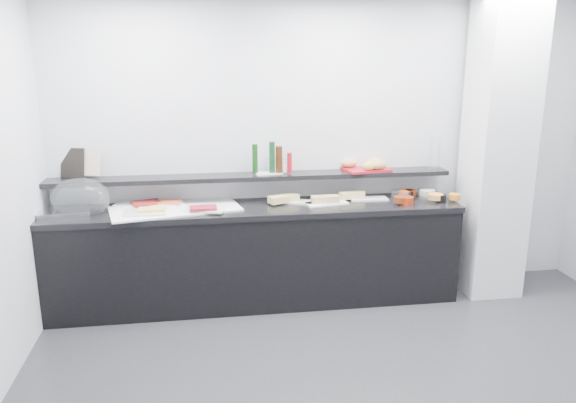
{
  "coord_description": "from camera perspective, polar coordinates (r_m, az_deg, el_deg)",
  "views": [
    {
      "loc": [
        -1.12,
        -3.04,
        2.2
      ],
      "look_at": [
        -0.45,
        1.45,
        1.0
      ],
      "focal_mm": 35.0,
      "sensor_mm": 36.0,
      "label": 1
    }
  ],
  "objects": [
    {
      "name": "tongs_mid",
      "position": [
        4.96,
        4.44,
        -0.23
      ],
      "size": [
        0.16,
        0.04,
        0.01
      ],
      "primitive_type": "cylinder",
      "rotation": [
        0.0,
        1.57,
        0.2
      ],
      "color": "silver",
      "rests_on": "sandwich_plate_mid"
    },
    {
      "name": "print_art",
      "position": [
        5.18,
        -19.49,
        3.7
      ],
      "size": [
        0.2,
        0.1,
        0.22
      ],
      "primitive_type": "cube",
      "rotation": [
        -0.21,
        0.0,
        -0.29
      ],
      "color": "#D0A796",
      "rests_on": "framed_print"
    },
    {
      "name": "sandwich_food_mid",
      "position": [
        5.0,
        3.8,
        0.23
      ],
      "size": [
        0.25,
        0.1,
        0.06
      ],
      "primitive_type": "cube",
      "rotation": [
        0.0,
        0.0,
        0.04
      ],
      "color": "tan",
      "rests_on": "sandwich_plate_mid"
    },
    {
      "name": "fill_glass_cream",
      "position": [
        5.4,
        13.94,
        0.93
      ],
      "size": [
        0.17,
        0.17,
        0.05
      ],
      "primitive_type": "cylinder",
      "rotation": [
        0.0,
        0.0,
        0.16
      ],
      "color": "silver",
      "rests_on": "bowl_glass_cream"
    },
    {
      "name": "bottle_green_a",
      "position": [
        5.03,
        -3.37,
        4.37
      ],
      "size": [
        0.06,
        0.06,
        0.26
      ],
      "primitive_type": "cylinder",
      "rotation": [
        0.0,
        0.0,
        -0.22
      ],
      "color": "#0F360E",
      "rests_on": "condiment_tray"
    },
    {
      "name": "platter_salmon",
      "position": [
        5.03,
        -12.28,
        -0.26
      ],
      "size": [
        0.34,
        0.28,
        0.01
      ],
      "primitive_type": "cube",
      "rotation": [
        0.0,
        0.0,
        0.31
      ],
      "color": "white",
      "rests_on": "linen_runner"
    },
    {
      "name": "shaker_salt",
      "position": [
        5.06,
        0.16,
        3.37
      ],
      "size": [
        0.04,
        0.04,
        0.07
      ],
      "primitive_type": "cylinder",
      "rotation": [
        0.0,
        0.0,
        0.26
      ],
      "color": "silver",
      "rests_on": "condiment_tray"
    },
    {
      "name": "back_wall",
      "position": [
        5.24,
        4.0,
        5.42
      ],
      "size": [
        5.0,
        0.02,
        2.7
      ],
      "primitive_type": "cube",
      "color": "silver",
      "rests_on": "ground"
    },
    {
      "name": "food_salmon",
      "position": [
        5.02,
        -11.87,
        -0.05
      ],
      "size": [
        0.21,
        0.16,
        0.02
      ],
      "primitive_type": "cube",
      "rotation": [
        0.0,
        0.0,
        -0.21
      ],
      "color": "#DD522D",
      "rests_on": "platter_salmon"
    },
    {
      "name": "buffet_cabinet",
      "position": [
        5.08,
        -3.22,
        -5.67
      ],
      "size": [
        3.6,
        0.6,
        0.85
      ],
      "primitive_type": "cube",
      "color": "black",
      "rests_on": "ground"
    },
    {
      "name": "fill_black_jam",
      "position": [
        5.34,
        12.4,
        0.89
      ],
      "size": [
        0.12,
        0.12,
        0.05
      ],
      "primitive_type": "cylinder",
      "rotation": [
        0.0,
        0.0,
        0.19
      ],
      "color": "#55170C",
      "rests_on": "bowl_black_jam"
    },
    {
      "name": "sandwich_plate_mid",
      "position": [
        5.01,
        3.95,
        -0.2
      ],
      "size": [
        0.39,
        0.23,
        0.01
      ],
      "primitive_type": "cube",
      "rotation": [
        0.0,
        0.0,
        0.2
      ],
      "color": "white",
      "rests_on": "counter_top"
    },
    {
      "name": "sandwich_food_right",
      "position": [
        5.18,
        6.48,
        0.68
      ],
      "size": [
        0.25,
        0.16,
        0.06
      ],
      "primitive_type": "cube",
      "rotation": [
        0.0,
        0.0,
        0.31
      ],
      "color": "#E7C879",
      "rests_on": "sandwich_plate_right"
    },
    {
      "name": "fill_glass_fruit",
      "position": [
        5.33,
        11.86,
        0.89
      ],
      "size": [
        0.15,
        0.15,
        0.05
      ],
      "primitive_type": "cylinder",
      "rotation": [
        0.0,
        0.0,
        -0.21
      ],
      "color": "#CF4D1C",
      "rests_on": "bowl_glass_fruit"
    },
    {
      "name": "bowl_black_jam",
      "position": [
        5.34,
        12.1,
        0.76
      ],
      "size": [
        0.12,
        0.12,
        0.07
      ],
      "primitive_type": "cylinder",
      "rotation": [
        0.0,
        0.0,
        0.01
      ],
      "color": "black",
      "rests_on": "counter_top"
    },
    {
      "name": "bread_roll_nw",
      "position": [
        5.28,
        6.22,
        3.91
      ],
      "size": [
        0.17,
        0.13,
        0.08
      ],
      "primitive_type": "ellipsoid",
      "rotation": [
        0.0,
        0.0,
        0.24
      ],
      "color": "#C5894B",
      "rests_on": "bread_tray"
    },
    {
      "name": "bread_roll_se",
      "position": [
        5.21,
        9.32,
        3.66
      ],
      "size": [
        0.14,
        0.1,
        0.08
      ],
      "primitive_type": "ellipsoid",
      "rotation": [
        0.0,
        0.0,
        0.1
      ],
      "color": "#B77345",
      "rests_on": "bread_tray"
    },
    {
      "name": "fill_red_jam",
      "position": [
        5.07,
        11.33,
        0.21
      ],
      "size": [
        0.14,
        0.14,
        0.05
      ],
      "primitive_type": "cylinder",
      "rotation": [
        0.0,
        0.0,
        0.3
      ],
      "color": "#62210E",
      "rests_on": "bowl_red_jam"
    },
    {
      "name": "wall_shelf",
      "position": [
        5.05,
        -3.53,
        2.54
      ],
      "size": [
        3.6,
        0.25,
        0.04
      ],
      "primitive_type": "cube",
      "color": "black",
      "rests_on": "back_wall"
    },
    {
      "name": "food_cheese",
      "position": [
        4.82,
        -13.69,
        -0.79
      ],
      "size": [
        0.22,
        0.15,
        0.02
      ],
      "primitive_type": "cube",
      "rotation": [
        0.0,
        0.0,
        0.08
      ],
      "color": "#F8C760",
      "rests_on": "platter_cheese"
    },
    {
      "name": "bread_roll_sw",
      "position": [
        5.16,
        8.25,
        3.6
      ],
      "size": [
        0.13,
        0.1,
        0.08
      ],
      "primitive_type": "ellipsoid",
      "rotation": [
        0.0,
        0.0,
        0.21
      ],
      "color": "gold",
      "rests_on": "bread_tray"
    },
    {
      "name": "condiment_tray",
      "position": [
        5.07,
        -2.01,
        2.91
      ],
      "size": [
        0.26,
        0.18,
        0.01
      ],
      "primitive_type": "cube",
      "rotation": [
        0.0,
        0.0,
        0.17
      ],
      "color": "white",
      "rests_on": "wall_shelf"
    },
    {
      "name": "food_meat_b",
      "position": [
        4.78,
        -8.62,
        -0.65
      ],
      "size": [
        0.23,
        0.15,
        0.02
      ],
      "primitive_type": "cube",
      "rotation": [
        0.0,
        0.0,
        0.02
      ],
      "color": "maroon",
      "rests_on": "platter_meat_b"
    },
    {
      "name": "platter_meat_b",
      "position": [
        4.82,
        -8.39,
        -0.73
      ],
      "size": [
        0.4,
        0.33,
        0.01
      ],
      "primitive_type": "cube",
      "rotation": [
        0.0,
        0.0,
        -0.32
      ],
      "color": "white",
      "rests_on": "linen_runner"
    },
    {
      "name": "fill_glass_salmon",
      "position": [
        5.25,
        14.76,
        0.49
      ],
      "size": [
        0.14,
        0.14,
        0.05
      ],
      "primitive_type": "cylinder",
      "rotation": [
        0.0,
        0.0,
        0.0
      ],
      "color": "#FF953E",
      "rests_on": "bowl_glass_salmon"
    },
    {
      "name": "bowl_red_jam",
      "position": [
        5.09,
        11.9,
        0.09
      ],
      "size": [
        0.16,
        0.16,
        0.07
      ],
      "primitive_type": "cylinder",
      "rotation": [
        0.0,
        0.0,
        -0.31
      ],
      "color": "maroon",
      "rests_on": "counter_top"
    },
    {
      "name": "tongs_left",
      "position": [
        5.03,
        -0.16,
        0.04
      ],
      "size": [
        0.15,
        0.07,
        0.01
      ],
      "primitive_type": "cylinder",
      "rotation": [
        0.0,
        1.57,
        0.43
      ],
      "color": "silver",
      "rests_on": "sandwich_plate_left"
    },
    {
      "name": "bottle_green_b",
      "position": [
        5.04,
        -1.63,
        4.52
      ],
      "size": [
        0.06,
        0.06,
        0.28
      ],
      "primitive_type": "cylinder",
      "rotation": [
        0.0,
        0.0,
        0.16
      ],
      "color": "#0E3517",
      "rests_on": "condiment_tray"
    },
    {
      "name": "platter_meat_a",
      "position": [
        5.11,
        -15.48,
        -0.24
      ],
      "size": [
        0.34,
        0.27,
        0.01
      ],
      "primitive_type": "cube",
      "rotation": [
        0.0,
        0.0,
        -0.29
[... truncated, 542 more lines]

